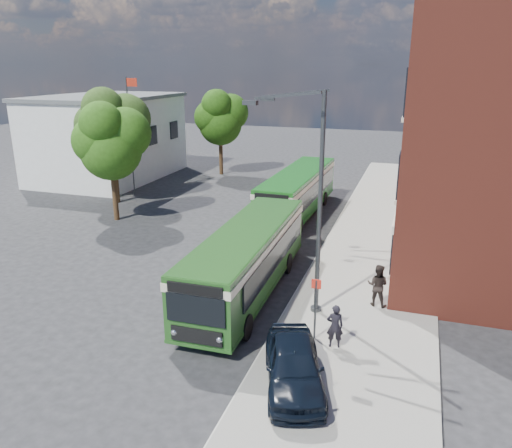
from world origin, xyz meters
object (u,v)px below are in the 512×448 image
(street_lamp, at_px, (311,201))
(parked_car, at_px, (294,365))
(bus_front, at_px, (247,255))
(bus_rear, at_px, (298,189))

(street_lamp, xyz_separation_m, parked_car, (0.73, -5.23, -3.90))
(bus_front, height_order, parked_car, bus_front)
(bus_rear, bearing_deg, parked_car, -76.64)
(bus_rear, bearing_deg, street_lamp, -74.61)
(bus_front, relative_size, parked_car, 2.63)
(street_lamp, relative_size, bus_front, 0.79)
(bus_rear, height_order, parked_car, bus_rear)
(street_lamp, distance_m, parked_car, 6.57)
(bus_rear, bearing_deg, bus_front, -86.50)
(street_lamp, bearing_deg, bus_front, 162.62)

